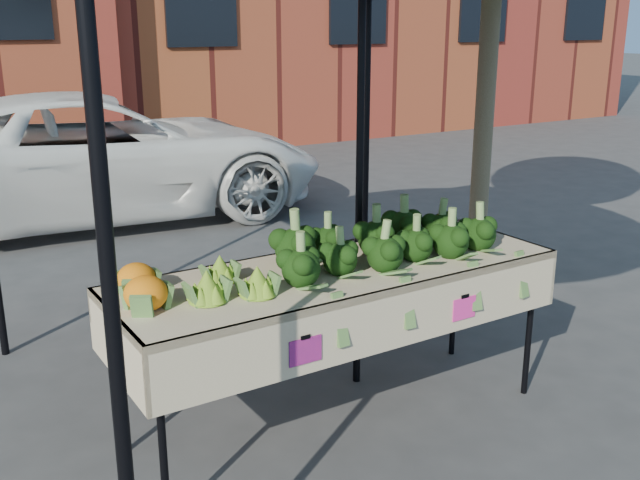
% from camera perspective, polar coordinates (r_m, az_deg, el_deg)
% --- Properties ---
extents(ground, '(90.00, 90.00, 0.00)m').
position_cam_1_polar(ground, '(4.23, 4.67, -13.70)').
color(ground, '#323235').
extents(table, '(2.42, 0.85, 0.90)m').
position_cam_1_polar(table, '(3.99, 1.50, -8.30)').
color(table, beige).
rests_on(table, ground).
extents(canopy, '(3.16, 3.16, 2.74)m').
position_cam_1_polar(canopy, '(4.06, -1.64, 5.80)').
color(canopy, black).
rests_on(canopy, ground).
extents(broccoli_heap, '(1.38, 0.58, 0.27)m').
position_cam_1_polar(broccoli_heap, '(3.95, 4.73, 0.43)').
color(broccoli_heap, black).
rests_on(broccoli_heap, table).
extents(romanesco_cluster, '(0.43, 0.47, 0.20)m').
position_cam_1_polar(romanesco_cluster, '(3.48, -7.58, -2.43)').
color(romanesco_cluster, '#90AE30').
rests_on(romanesco_cluster, table).
extents(cauliflower_pair, '(0.23, 0.43, 0.18)m').
position_cam_1_polar(cauliflower_pair, '(3.44, -13.77, -3.20)').
color(cauliflower_pair, orange).
rests_on(cauliflower_pair, table).
extents(street_tree, '(2.04, 2.04, 4.03)m').
position_cam_1_polar(street_tree, '(5.51, 13.02, 14.98)').
color(street_tree, '#1E4C14').
rests_on(street_tree, ground).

